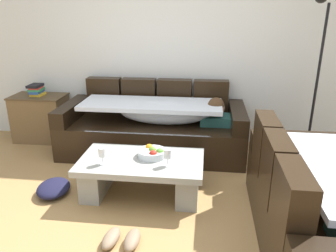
% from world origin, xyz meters
% --- Properties ---
extents(ground_plane, '(14.00, 14.00, 0.00)m').
position_xyz_m(ground_plane, '(0.00, 0.00, 0.00)').
color(ground_plane, '#A77E4B').
extents(back_wall, '(9.00, 0.10, 2.70)m').
position_xyz_m(back_wall, '(0.00, 2.15, 1.35)').
color(back_wall, silver).
rests_on(back_wall, ground_plane).
extents(couch_along_wall, '(2.28, 0.92, 0.88)m').
position_xyz_m(couch_along_wall, '(0.02, 1.62, 0.33)').
color(couch_along_wall, black).
rests_on(couch_along_wall, ground_plane).
extents(couch_near_window, '(0.92, 1.84, 0.88)m').
position_xyz_m(couch_near_window, '(1.54, -0.01, 0.33)').
color(couch_near_window, black).
rests_on(couch_near_window, ground_plane).
extents(coffee_table, '(1.20, 0.68, 0.38)m').
position_xyz_m(coffee_table, '(0.04, 0.58, 0.24)').
color(coffee_table, '#989B94').
rests_on(coffee_table, ground_plane).
extents(fruit_bowl, '(0.28, 0.28, 0.10)m').
position_xyz_m(fruit_bowl, '(0.14, 0.65, 0.42)').
color(fruit_bowl, silver).
rests_on(fruit_bowl, coffee_table).
extents(wine_glass_near_left, '(0.07, 0.07, 0.17)m').
position_xyz_m(wine_glass_near_left, '(-0.30, 0.43, 0.50)').
color(wine_glass_near_left, silver).
rests_on(wine_glass_near_left, coffee_table).
extents(wine_glass_near_right, '(0.07, 0.07, 0.17)m').
position_xyz_m(wine_glass_near_right, '(0.31, 0.47, 0.50)').
color(wine_glass_near_right, silver).
rests_on(wine_glass_near_right, coffee_table).
extents(side_cabinet, '(0.72, 0.44, 0.64)m').
position_xyz_m(side_cabinet, '(-1.64, 1.85, 0.32)').
color(side_cabinet, brown).
rests_on(side_cabinet, ground_plane).
extents(book_stack_on_cabinet, '(0.18, 0.23, 0.15)m').
position_xyz_m(book_stack_on_cabinet, '(-1.65, 1.86, 0.72)').
color(book_stack_on_cabinet, gold).
rests_on(book_stack_on_cabinet, side_cabinet).
extents(floor_lamp, '(0.33, 0.31, 1.95)m').
position_xyz_m(floor_lamp, '(1.89, 1.72, 1.12)').
color(floor_lamp, black).
rests_on(floor_lamp, ground_plane).
extents(pair_of_shoes, '(0.31, 0.28, 0.09)m').
position_xyz_m(pair_of_shoes, '(0.03, -0.18, 0.04)').
color(pair_of_shoes, '#8C7259').
rests_on(pair_of_shoes, ground_plane).
extents(crumpled_garment, '(0.39, 0.45, 0.12)m').
position_xyz_m(crumpled_garment, '(-0.84, 0.47, 0.06)').
color(crumpled_garment, '#191933').
rests_on(crumpled_garment, ground_plane).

